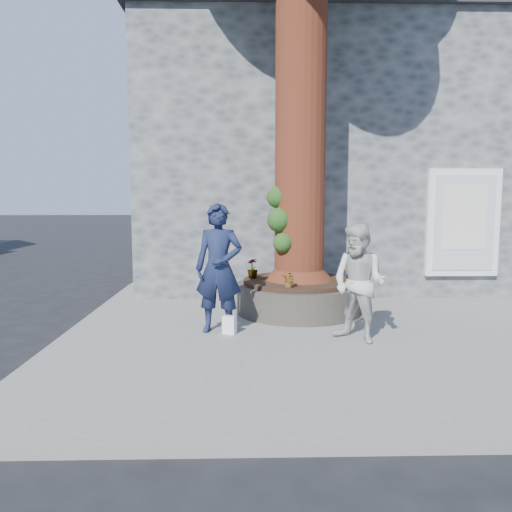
{
  "coord_description": "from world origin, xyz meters",
  "views": [
    {
      "loc": [
        -0.21,
        -7.02,
        2.2
      ],
      "look_at": [
        -0.01,
        1.17,
        1.25
      ],
      "focal_mm": 35.0,
      "sensor_mm": 36.0,
      "label": 1
    }
  ],
  "objects": [
    {
      "name": "ground",
      "position": [
        0.0,
        0.0,
        0.0
      ],
      "size": [
        120.0,
        120.0,
        0.0
      ],
      "primitive_type": "plane",
      "color": "black",
      "rests_on": "ground"
    },
    {
      "name": "pavement",
      "position": [
        1.5,
        1.0,
        0.06
      ],
      "size": [
        9.0,
        8.0,
        0.12
      ],
      "primitive_type": "cube",
      "color": "slate",
      "rests_on": "ground"
    },
    {
      "name": "yellow_line",
      "position": [
        -3.05,
        1.0,
        0.0
      ],
      "size": [
        0.1,
        30.0,
        0.01
      ],
      "primitive_type": "cube",
      "color": "yellow",
      "rests_on": "ground"
    },
    {
      "name": "stone_shop",
      "position": [
        2.5,
        7.2,
        3.16
      ],
      "size": [
        10.3,
        8.3,
        6.3
      ],
      "color": "#444749",
      "rests_on": "ground"
    },
    {
      "name": "planter",
      "position": [
        0.8,
        2.0,
        0.41
      ],
      "size": [
        2.3,
        2.3,
        0.6
      ],
      "color": "black",
      "rests_on": "pavement"
    },
    {
      "name": "man",
      "position": [
        -0.6,
        0.63,
        1.12
      ],
      "size": [
        0.8,
        0.59,
        2.01
      ],
      "primitive_type": "imported",
      "rotation": [
        0.0,
        0.0,
        -0.16
      ],
      "color": "#151C3A",
      "rests_on": "pavement"
    },
    {
      "name": "woman",
      "position": [
        1.45,
        0.05,
        0.98
      ],
      "size": [
        1.05,
        1.05,
        1.72
      ],
      "primitive_type": "imported",
      "rotation": [
        0.0,
        0.0,
        -0.76
      ],
      "color": "beige",
      "rests_on": "pavement"
    },
    {
      "name": "shopping_bag",
      "position": [
        -0.44,
        0.5,
        0.26
      ],
      "size": [
        0.23,
        0.18,
        0.28
      ],
      "primitive_type": "cube",
      "rotation": [
        0.0,
        0.0,
        -0.36
      ],
      "color": "white",
      "rests_on": "pavement"
    },
    {
      "name": "plant_a",
      "position": [
        1.07,
        2.54,
        0.92
      ],
      "size": [
        0.24,
        0.2,
        0.39
      ],
      "primitive_type": "imported",
      "rotation": [
        0.0,
        0.0,
        0.35
      ],
      "color": "gray",
      "rests_on": "planter"
    },
    {
      "name": "plant_b",
      "position": [
        1.65,
        1.61,
        0.9
      ],
      "size": [
        0.26,
        0.26,
        0.35
      ],
      "primitive_type": "imported",
      "rotation": [
        0.0,
        0.0,
        2.11
      ],
      "color": "gray",
      "rests_on": "planter"
    },
    {
      "name": "plant_c",
      "position": [
        -0.05,
        2.17,
        0.9
      ],
      "size": [
        0.28,
        0.28,
        0.37
      ],
      "primitive_type": "imported",
      "rotation": [
        0.0,
        0.0,
        3.65
      ],
      "color": "gray",
      "rests_on": "planter"
    },
    {
      "name": "plant_d",
      "position": [
        0.54,
        1.15,
        0.85
      ],
      "size": [
        0.32,
        0.32,
        0.27
      ],
      "primitive_type": "imported",
      "rotation": [
        0.0,
        0.0,
        5.5
      ],
      "color": "gray",
      "rests_on": "planter"
    }
  ]
}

